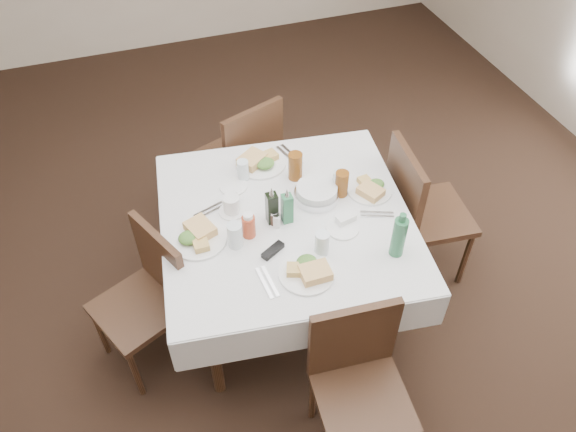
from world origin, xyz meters
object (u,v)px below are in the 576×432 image
object	(u,v)px
chair_west	(149,291)
bread_basket	(317,193)
chair_north	(245,153)
water_s	(322,243)
ketchup_bottle	(249,226)
green_bottle	(399,237)
chair_east	(418,207)
oil_cruet_dark	(272,207)
water_e	(339,182)
dining_table	(286,228)
water_n	(243,170)
chair_south	(358,376)
coffee_mug	(232,205)
water_w	(235,235)
oil_cruet_green	(287,207)

from	to	relation	value
chair_west	bread_basket	bearing A→B (deg)	6.09
chair_north	water_s	world-z (taller)	chair_north
ketchup_bottle	green_bottle	size ratio (longest dim) A/B	0.56
chair_east	oil_cruet_dark	world-z (taller)	oil_cruet_dark
chair_east	green_bottle	distance (m)	0.69
chair_east	bread_basket	size ratio (longest dim) A/B	3.93
chair_north	bread_basket	size ratio (longest dim) A/B	3.83
water_e	green_bottle	world-z (taller)	green_bottle
dining_table	water_n	world-z (taller)	water_n
water_n	oil_cruet_dark	world-z (taller)	oil_cruet_dark
chair_south	ketchup_bottle	world-z (taller)	ketchup_bottle
bread_basket	water_n	bearing A→B (deg)	139.12
chair_south	green_bottle	distance (m)	0.66
water_s	green_bottle	xyz separation A→B (m)	(0.33, -0.12, 0.05)
oil_cruet_dark	coffee_mug	size ratio (longest dim) A/B	1.63
chair_south	water_w	size ratio (longest dim) A/B	6.37
dining_table	chair_north	xyz separation A→B (m)	(0.01, 0.86, -0.16)
water_n	green_bottle	bearing A→B (deg)	-54.34
water_n	green_bottle	distance (m)	0.93
chair_north	green_bottle	size ratio (longest dim) A/B	3.54
water_e	oil_cruet_dark	size ratio (longest dim) A/B	0.58
chair_north	green_bottle	bearing A→B (deg)	-72.00
oil_cruet_dark	green_bottle	size ratio (longest dim) A/B	0.88
dining_table	water_s	bearing A→B (deg)	-73.18
chair_north	water_n	distance (m)	0.60
chair_west	water_n	world-z (taller)	water_n
water_w	water_n	bearing A→B (deg)	69.89
bread_basket	coffee_mug	distance (m)	0.45
oil_cruet_green	green_bottle	bearing A→B (deg)	-41.59
bread_basket	oil_cruet_dark	size ratio (longest dim) A/B	1.05
dining_table	water_e	xyz separation A→B (m)	(0.33, 0.10, 0.15)
chair_north	coffee_mug	bearing A→B (deg)	-109.63
oil_cruet_dark	chair_south	bearing A→B (deg)	-80.06
water_n	water_e	bearing A→B (deg)	-30.33
oil_cruet_green	oil_cruet_dark	bearing A→B (deg)	162.99
water_s	oil_cruet_dark	bearing A→B (deg)	119.66
chair_south	water_w	distance (m)	0.86
chair_east	oil_cruet_green	bearing A→B (deg)	-175.15
oil_cruet_green	coffee_mug	size ratio (longest dim) A/B	1.54
chair_east	oil_cruet_dark	bearing A→B (deg)	-176.94
water_w	chair_south	bearing A→B (deg)	-63.09
chair_east	ketchup_bottle	xyz separation A→B (m)	(-1.03, -0.10, 0.30)
chair_south	chair_west	world-z (taller)	chair_south
water_e	bread_basket	world-z (taller)	water_e
water_n	oil_cruet_dark	bearing A→B (deg)	-82.21
chair_west	ketchup_bottle	xyz separation A→B (m)	(0.53, -0.04, 0.34)
dining_table	ketchup_bottle	bearing A→B (deg)	-164.59
chair_south	water_s	bearing A→B (deg)	88.09
water_s	dining_table	bearing A→B (deg)	106.82
water_s	ketchup_bottle	distance (m)	0.37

